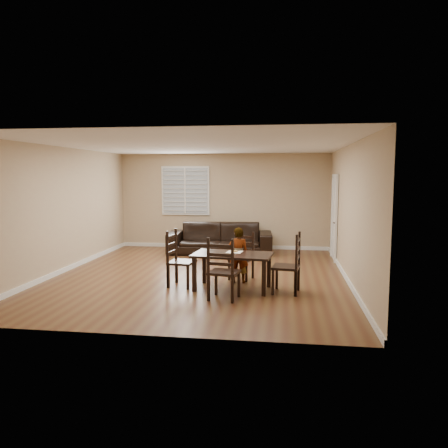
{
  "coord_description": "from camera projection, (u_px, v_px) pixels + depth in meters",
  "views": [
    {
      "loc": [
        1.74,
        -8.85,
        2.1
      ],
      "look_at": [
        0.39,
        0.84,
        1.0
      ],
      "focal_mm": 35.0,
      "sensor_mm": 36.0,
      "label": 1
    }
  ],
  "objects": [
    {
      "name": "room",
      "position": [
        203.0,
        189.0,
        9.15
      ],
      "size": [
        6.04,
        7.04,
        2.72
      ],
      "color": "tan",
      "rests_on": "ground"
    },
    {
      "name": "ground",
      "position": [
        200.0,
        275.0,
        9.18
      ],
      "size": [
        7.0,
        7.0,
        0.0
      ],
      "primitive_type": "plane",
      "color": "brown",
      "rests_on": "ground"
    },
    {
      "name": "donut",
      "position": [
        235.0,
        251.0,
        8.14
      ],
      "size": [
        0.1,
        0.1,
        0.03
      ],
      "color": "#B68741",
      "rests_on": "napkin"
    },
    {
      "name": "chair_right",
      "position": [
        293.0,
        266.0,
        7.74
      ],
      "size": [
        0.52,
        0.55,
        1.09
      ],
      "rotation": [
        0.0,
        0.0,
        -1.72
      ],
      "color": "black",
      "rests_on": "ground"
    },
    {
      "name": "chair_near",
      "position": [
        243.0,
        257.0,
        8.9
      ],
      "size": [
        0.53,
        0.51,
        0.95
      ],
      "rotation": [
        0.0,
        0.0,
        -0.3
      ],
      "color": "black",
      "rests_on": "ground"
    },
    {
      "name": "chair_left",
      "position": [
        176.0,
        260.0,
        8.28
      ],
      "size": [
        0.51,
        0.54,
        1.07
      ],
      "rotation": [
        0.0,
        0.0,
        1.44
      ],
      "color": "black",
      "rests_on": "ground"
    },
    {
      "name": "dining_table",
      "position": [
        232.0,
        258.0,
        8.0
      ],
      "size": [
        1.5,
        0.94,
        0.67
      ],
      "rotation": [
        0.0,
        0.0,
        -0.1
      ],
      "color": "black",
      "rests_on": "ground"
    },
    {
      "name": "child",
      "position": [
        238.0,
        255.0,
        8.51
      ],
      "size": [
        0.4,
        0.27,
        1.09
      ],
      "primitive_type": "imported",
      "rotation": [
        0.0,
        0.0,
        3.12
      ],
      "color": "gray",
      "rests_on": "ground"
    },
    {
      "name": "chair_far",
      "position": [
        222.0,
        272.0,
        7.26
      ],
      "size": [
        0.55,
        0.53,
        1.07
      ],
      "rotation": [
        0.0,
        0.0,
        2.97
      ],
      "color": "black",
      "rests_on": "ground"
    },
    {
      "name": "sofa",
      "position": [
        220.0,
        238.0,
        11.76
      ],
      "size": [
        2.85,
        1.3,
        0.81
      ],
      "primitive_type": "imported",
      "rotation": [
        0.0,
        0.0,
        0.08
      ],
      "color": "black",
      "rests_on": "ground"
    },
    {
      "name": "napkin",
      "position": [
        234.0,
        252.0,
        8.15
      ],
      "size": [
        0.31,
        0.31,
        0.0
      ],
      "primitive_type": "cube",
      "rotation": [
        0.0,
        0.0,
        -0.13
      ],
      "color": "white",
      "rests_on": "dining_table"
    }
  ]
}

